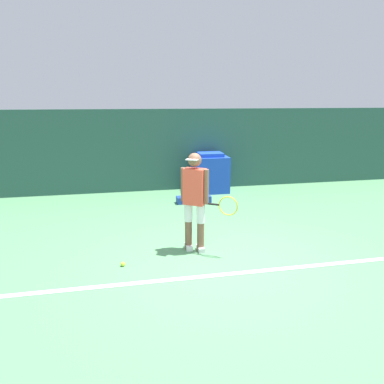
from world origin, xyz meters
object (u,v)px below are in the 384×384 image
tennis_ball (123,264)px  equipment_bag (194,199)px  covered_chair (210,173)px  tennis_player (195,198)px  water_bottle (184,189)px

tennis_ball → equipment_bag: 3.75m
tennis_ball → covered_chair: 5.00m
tennis_player → tennis_ball: 1.54m
covered_chair → water_bottle: 0.82m
water_bottle → tennis_player: bearing=-98.0°
covered_chair → water_bottle: size_ratio=4.60×
water_bottle → covered_chair: bearing=-3.6°
equipment_bag → water_bottle: (-0.04, 1.07, 0.03)m
tennis_player → equipment_bag: (0.60, 2.90, -0.83)m
tennis_ball → equipment_bag: (1.81, 3.29, 0.05)m
tennis_player → water_bottle: size_ratio=7.03×
tennis_player → equipment_bag: 3.07m
equipment_bag → water_bottle: size_ratio=3.59×
equipment_bag → water_bottle: water_bottle is taller
tennis_player → water_bottle: 4.09m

